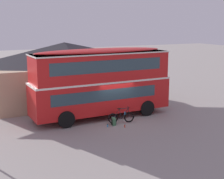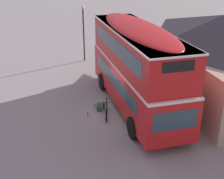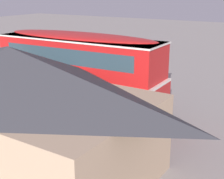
# 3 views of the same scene
# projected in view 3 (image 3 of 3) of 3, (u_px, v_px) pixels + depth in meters

# --- Properties ---
(ground_plane) EXTENTS (120.00, 120.00, 0.00)m
(ground_plane) POSITION_uv_depth(u_px,v_px,m) (81.00, 111.00, 19.83)
(ground_plane) COLOR gray
(double_decker_bus) EXTENTS (9.77, 2.75, 4.79)m
(double_decker_bus) POSITION_uv_depth(u_px,v_px,m) (79.00, 72.00, 18.11)
(double_decker_bus) COLOR black
(double_decker_bus) RESTS_ON ground
(touring_bicycle) EXTENTS (1.74, 0.61, 1.06)m
(touring_bicycle) POSITION_uv_depth(u_px,v_px,m) (92.00, 100.00, 20.54)
(touring_bicycle) COLOR black
(touring_bicycle) RESTS_ON ground
(backpack_on_ground) EXTENTS (0.31, 0.32, 0.53)m
(backpack_on_ground) POSITION_uv_depth(u_px,v_px,m) (102.00, 102.00, 20.48)
(backpack_on_ground) COLOR #386642
(backpack_on_ground) RESTS_ON ground
(water_bottle_red_squeeze) EXTENTS (0.07, 0.07, 0.21)m
(water_bottle_red_squeeze) POSITION_uv_depth(u_px,v_px,m) (103.00, 100.00, 21.34)
(water_bottle_red_squeeze) COLOR #D84C33
(water_bottle_red_squeeze) RESTS_ON ground
(water_bottle_blue_sports) EXTENTS (0.08, 0.08, 0.21)m
(water_bottle_blue_sports) POSITION_uv_depth(u_px,v_px,m) (111.00, 105.00, 20.41)
(water_bottle_blue_sports) COLOR #338CBF
(water_bottle_blue_sports) RESTS_ON ground
(pub_building) EXTENTS (11.90, 6.73, 4.92)m
(pub_building) POSITION_uv_depth(u_px,v_px,m) (13.00, 105.00, 13.31)
(pub_building) COLOR tan
(pub_building) RESTS_ON ground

